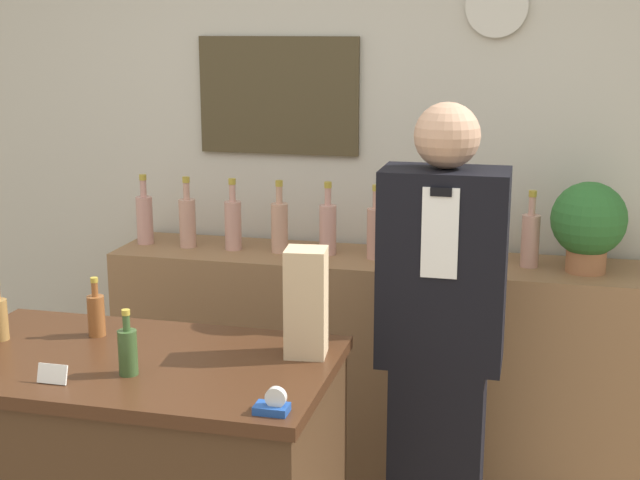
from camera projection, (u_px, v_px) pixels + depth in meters
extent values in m
cube|color=beige|center=(344.00, 163.00, 4.00)|extent=(5.20, 0.06, 2.70)
cube|color=#463B24|center=(278.00, 96.00, 3.96)|extent=(0.73, 0.02, 0.52)
cylinder|color=beige|center=(497.00, 6.00, 3.65)|extent=(0.25, 0.03, 0.25)
cube|color=#8E6642|center=(374.00, 368.00, 3.89)|extent=(2.27, 0.44, 0.99)
cube|color=#3F2314|center=(133.00, 364.00, 2.72)|extent=(1.23, 0.71, 0.04)
cube|color=black|center=(436.00, 464.00, 3.24)|extent=(0.33, 0.26, 0.79)
cube|color=black|center=(443.00, 268.00, 3.07)|extent=(0.43, 0.26, 0.69)
cube|color=white|center=(440.00, 233.00, 2.91)|extent=(0.12, 0.01, 0.30)
cube|color=black|center=(441.00, 192.00, 2.87)|extent=(0.07, 0.01, 0.03)
sphere|color=tan|center=(447.00, 136.00, 2.96)|extent=(0.22, 0.22, 0.22)
cylinder|color=#B27047|center=(586.00, 261.00, 3.54)|extent=(0.16, 0.16, 0.09)
sphere|color=#2D6B2D|center=(589.00, 219.00, 3.50)|extent=(0.30, 0.30, 0.30)
cube|color=tan|center=(306.00, 302.00, 2.70)|extent=(0.14, 0.13, 0.34)
cube|color=#1E4799|center=(272.00, 409.00, 2.33)|extent=(0.09, 0.06, 0.02)
cylinder|color=silver|center=(276.00, 397.00, 2.32)|extent=(0.06, 0.02, 0.06)
cube|color=white|center=(52.00, 374.00, 2.52)|extent=(0.09, 0.02, 0.06)
cylinder|color=brown|center=(96.00, 316.00, 2.90)|extent=(0.06, 0.06, 0.13)
cylinder|color=brown|center=(95.00, 289.00, 2.88)|extent=(0.02, 0.02, 0.05)
cylinder|color=#B29933|center=(94.00, 280.00, 2.87)|extent=(0.02, 0.02, 0.02)
cylinder|color=#355027|center=(128.00, 353.00, 2.57)|extent=(0.06, 0.06, 0.13)
cylinder|color=#355027|center=(126.00, 323.00, 2.55)|extent=(0.02, 0.02, 0.05)
cylinder|color=#B29933|center=(126.00, 312.00, 2.54)|extent=(0.02, 0.02, 0.02)
cylinder|color=tan|center=(145.00, 220.00, 3.99)|extent=(0.07, 0.07, 0.21)
cylinder|color=tan|center=(143.00, 188.00, 3.96)|extent=(0.03, 0.03, 0.08)
cylinder|color=#B29933|center=(143.00, 177.00, 3.95)|extent=(0.03, 0.03, 0.03)
cylinder|color=tan|center=(188.00, 223.00, 3.93)|extent=(0.07, 0.07, 0.21)
cylinder|color=tan|center=(186.00, 191.00, 3.90)|extent=(0.03, 0.03, 0.08)
cylinder|color=#B29933|center=(186.00, 180.00, 3.89)|extent=(0.03, 0.03, 0.03)
cylinder|color=tan|center=(233.00, 225.00, 3.89)|extent=(0.07, 0.07, 0.21)
cylinder|color=tan|center=(232.00, 193.00, 3.85)|extent=(0.03, 0.03, 0.08)
cylinder|color=#B29933|center=(232.00, 181.00, 3.84)|extent=(0.03, 0.03, 0.03)
cylinder|color=tan|center=(280.00, 228.00, 3.84)|extent=(0.07, 0.07, 0.21)
cylinder|color=tan|center=(279.00, 195.00, 3.80)|extent=(0.03, 0.03, 0.08)
cylinder|color=#B29933|center=(279.00, 183.00, 3.79)|extent=(0.03, 0.03, 0.03)
cylinder|color=tan|center=(328.00, 230.00, 3.80)|extent=(0.07, 0.07, 0.21)
cylinder|color=tan|center=(328.00, 197.00, 3.77)|extent=(0.03, 0.03, 0.08)
cylinder|color=#B29933|center=(328.00, 185.00, 3.76)|extent=(0.03, 0.03, 0.03)
cylinder|color=tan|center=(375.00, 234.00, 3.73)|extent=(0.07, 0.07, 0.21)
cylinder|color=tan|center=(376.00, 200.00, 3.70)|extent=(0.03, 0.03, 0.08)
cylinder|color=#B29933|center=(376.00, 188.00, 3.69)|extent=(0.03, 0.03, 0.03)
cylinder|color=tan|center=(426.00, 236.00, 3.69)|extent=(0.07, 0.07, 0.21)
cylinder|color=tan|center=(427.00, 202.00, 3.66)|extent=(0.03, 0.03, 0.08)
cylinder|color=#B29933|center=(427.00, 190.00, 3.65)|extent=(0.03, 0.03, 0.03)
cylinder|color=tan|center=(477.00, 238.00, 3.65)|extent=(0.07, 0.07, 0.21)
cylinder|color=tan|center=(479.00, 204.00, 3.61)|extent=(0.03, 0.03, 0.08)
cylinder|color=#B29933|center=(479.00, 192.00, 3.60)|extent=(0.03, 0.03, 0.03)
cylinder|color=tan|center=(530.00, 241.00, 3.60)|extent=(0.07, 0.07, 0.21)
cylinder|color=tan|center=(532.00, 206.00, 3.57)|extent=(0.03, 0.03, 0.08)
cylinder|color=#B29933|center=(533.00, 194.00, 3.56)|extent=(0.03, 0.03, 0.03)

